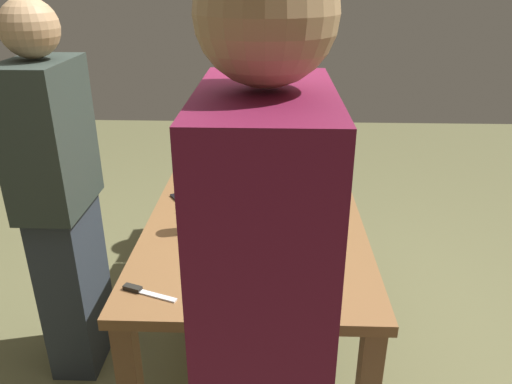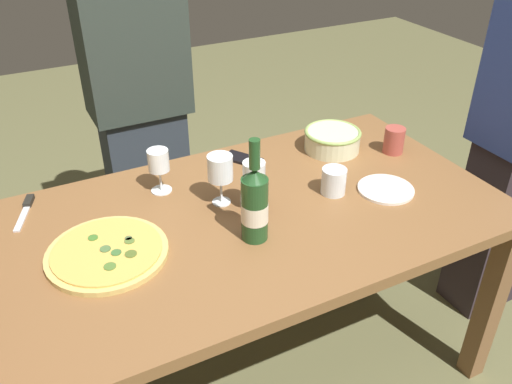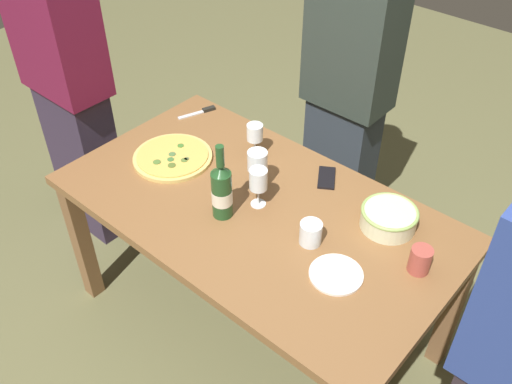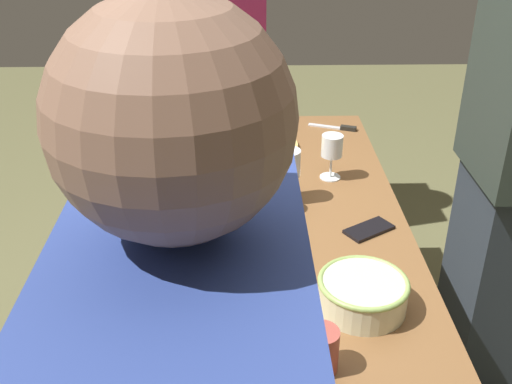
{
  "view_description": "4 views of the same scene",
  "coord_description": "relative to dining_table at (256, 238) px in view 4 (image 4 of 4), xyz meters",
  "views": [
    {
      "loc": [
        -1.98,
        -0.07,
        1.71
      ],
      "look_at": [
        0.0,
        0.0,
        0.82
      ],
      "focal_mm": 34.69,
      "sensor_mm": 36.0,
      "label": 1
    },
    {
      "loc": [
        -0.65,
        -1.27,
        1.73
      ],
      "look_at": [
        0.0,
        0.0,
        0.82
      ],
      "focal_mm": 37.66,
      "sensor_mm": 36.0,
      "label": 2
    },
    {
      "loc": [
        1.11,
        -1.27,
        2.25
      ],
      "look_at": [
        0.0,
        0.0,
        0.82
      ],
      "focal_mm": 39.63,
      "sensor_mm": 36.0,
      "label": 3
    },
    {
      "loc": [
        1.62,
        -0.04,
        1.7
      ],
      "look_at": [
        0.0,
        0.0,
        0.82
      ],
      "focal_mm": 43.08,
      "sensor_mm": 36.0,
      "label": 4
    }
  ],
  "objects": [
    {
      "name": "serving_bowl",
      "position": [
        0.46,
        0.24,
        0.14
      ],
      "size": [
        0.22,
        0.22,
        0.08
      ],
      "color": "beige",
      "rests_on": "dining_table"
    },
    {
      "name": "wine_glass_near_pizza",
      "position": [
        -0.23,
        0.26,
        0.2
      ],
      "size": [
        0.07,
        0.07,
        0.16
      ],
      "color": "white",
      "rests_on": "dining_table"
    },
    {
      "name": "wine_glass_far_left",
      "position": [
        -0.08,
        0.1,
        0.22
      ],
      "size": [
        0.08,
        0.08,
        0.17
      ],
      "color": "white",
      "rests_on": "dining_table"
    },
    {
      "name": "cup_amber",
      "position": [
        0.28,
        -0.02,
        0.14
      ],
      "size": [
        0.08,
        0.08,
        0.09
      ],
      "primitive_type": "cylinder",
      "color": "white",
      "rests_on": "dining_table"
    },
    {
      "name": "pizza_knife",
      "position": [
        -0.66,
        0.35,
        0.1
      ],
      "size": [
        0.09,
        0.19,
        0.02
      ],
      "color": "silver",
      "rests_on": "dining_table"
    },
    {
      "name": "cup_ceramic",
      "position": [
        0.65,
        0.12,
        0.14
      ],
      "size": [
        0.08,
        0.08,
        0.1
      ],
      "primitive_type": "cylinder",
      "color": "#AB493E",
      "rests_on": "dining_table"
    },
    {
      "name": "side_plate",
      "position": [
        0.45,
        -0.09,
        0.1
      ],
      "size": [
        0.19,
        0.19,
        0.01
      ],
      "primitive_type": "cylinder",
      "color": "white",
      "rests_on": "dining_table"
    },
    {
      "name": "cell_phone",
      "position": [
        0.11,
        0.33,
        0.1
      ],
      "size": [
        0.14,
        0.16,
        0.01
      ],
      "primitive_type": "cube",
      "rotation": [
        0.0,
        0.0,
        0.57
      ],
      "color": "black",
      "rests_on": "dining_table"
    },
    {
      "name": "dining_table",
      "position": [
        0.0,
        0.0,
        0.0
      ],
      "size": [
        1.6,
        0.9,
        0.75
      ],
      "color": "brown",
      "rests_on": "ground"
    },
    {
      "name": "person_guest_right",
      "position": [
        -1.15,
        -0.06,
        0.24
      ],
      "size": [
        0.44,
        0.24,
        1.77
      ],
      "rotation": [
        0.0,
        0.0,
        0.05
      ],
      "color": "#34293E",
      "rests_on": "ground"
    },
    {
      "name": "wine_glass_by_bottle",
      "position": [
        0.0,
        0.01,
        0.21
      ],
      "size": [
        0.07,
        0.07,
        0.17
      ],
      "color": "white",
      "rests_on": "dining_table"
    },
    {
      "name": "wine_bottle",
      "position": [
        -0.07,
        -0.12,
        0.21
      ],
      "size": [
        0.08,
        0.08,
        0.33
      ],
      "color": "#204821",
      "rests_on": "dining_table"
    },
    {
      "name": "pizza",
      "position": [
        -0.48,
        -0.01,
        0.1
      ],
      "size": [
        0.35,
        0.35,
        0.03
      ],
      "color": "tan",
      "rests_on": "dining_table"
    },
    {
      "name": "person_guest_left",
      "position": [
        -0.13,
        0.82,
        0.17
      ],
      "size": [
        0.4,
        0.24,
        1.63
      ],
      "rotation": [
        0.0,
        0.0,
        -1.41
      ],
      "color": "#2C333D",
      "rests_on": "ground"
    }
  ]
}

